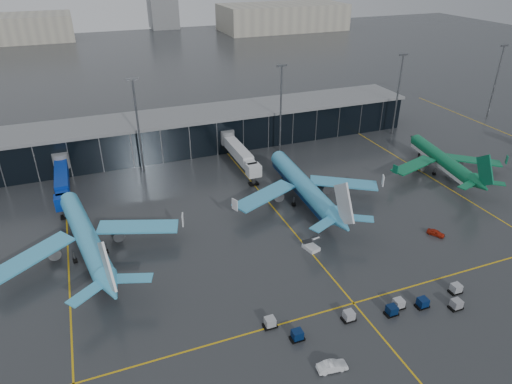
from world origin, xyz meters
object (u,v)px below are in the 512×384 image
object	(u,v)px
airliner_arkefly	(83,224)
airliner_klm_near	(303,175)
service_van_red	(436,233)
service_van_white	(332,366)
baggage_carts	(382,310)
mobile_airstair	(311,246)
airliner_aer_lingus	(443,152)

from	to	relation	value
airliner_arkefly	airliner_klm_near	size ratio (longest dim) A/B	0.99
airliner_arkefly	service_van_red	size ratio (longest dim) A/B	11.91
airliner_arkefly	service_van_white	bearing A→B (deg)	-63.51
airliner_klm_near	baggage_carts	size ratio (longest dim) A/B	1.22
airliner_klm_near	service_van_red	world-z (taller)	airliner_klm_near
airliner_arkefly	airliner_klm_near	bearing A→B (deg)	-4.58
service_van_white	mobile_airstair	bearing A→B (deg)	-15.24
airliner_arkefly	baggage_carts	xyz separation A→B (m)	(44.07, -35.61, -5.87)
airliner_aer_lingus	service_van_red	bearing A→B (deg)	-121.59
service_van_white	airliner_aer_lingus	bearing A→B (deg)	-45.35
airliner_arkefly	mobile_airstair	size ratio (longest dim) A/B	11.88
baggage_carts	service_van_white	bearing A→B (deg)	-152.32
baggage_carts	mobile_airstair	size ratio (longest dim) A/B	9.82
baggage_carts	airliner_klm_near	bearing A→B (deg)	82.96
airliner_aer_lingus	airliner_klm_near	bearing A→B (deg)	-168.56
mobile_airstair	service_van_red	world-z (taller)	mobile_airstair
airliner_klm_near	service_van_red	bearing A→B (deg)	-48.16
service_van_white	airliner_klm_near	bearing A→B (deg)	-15.01
airliner_aer_lingus	baggage_carts	bearing A→B (deg)	-128.69
service_van_red	service_van_white	distance (m)	43.95
airliner_arkefly	airliner_aer_lingus	bearing A→B (deg)	-6.29
mobile_airstair	service_van_white	distance (m)	29.74
service_van_red	airliner_klm_near	bearing A→B (deg)	98.68
airliner_klm_near	mobile_airstair	bearing A→B (deg)	-108.16
mobile_airstair	service_van_white	world-z (taller)	mobile_airstair
airliner_klm_near	mobile_airstair	distance (m)	21.18
airliner_klm_near	service_van_white	xyz separation A→B (m)	(-18.23, -46.66, -5.93)
airliner_aer_lingus	mobile_airstair	bearing A→B (deg)	-147.66
mobile_airstair	service_van_red	distance (m)	27.21
airliner_arkefly	service_van_red	xyz separation A→B (m)	(68.42, -19.97, -6.01)
airliner_arkefly	baggage_carts	distance (m)	56.96
airliner_klm_near	airliner_arkefly	bearing A→B (deg)	-172.42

